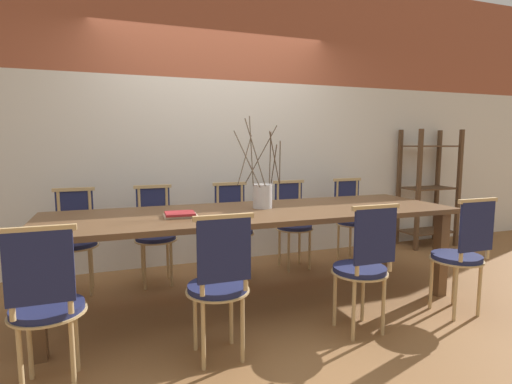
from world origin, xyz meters
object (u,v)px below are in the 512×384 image
Objects in this scene: vase_centerpiece at (262,194)px; shelving_rack at (428,188)px; dining_table at (256,220)px; book_stack at (180,214)px; chair_far_center at (233,225)px; chair_near_center at (364,263)px.

vase_centerpiece is 0.52× the size of shelving_rack.
book_stack reaches higher than dining_table.
shelving_rack reaches higher than dining_table.
shelving_rack is at bearing 20.51° from dining_table.
chair_far_center reaches higher than book_stack.
chair_near_center is at bearing -64.62° from vase_centerpiece.
dining_table is at bearing -133.79° from vase_centerpiece.
shelving_rack is (2.72, 1.02, 0.04)m from dining_table.
vase_centerpiece is (0.06, -0.67, 0.39)m from chair_far_center.
dining_table is 0.94m from chair_near_center.
shelving_rack is at bearing 38.91° from chair_near_center.
vase_centerpiece is 3.07× the size of book_stack.
chair_near_center is at bearing -141.09° from shelving_rack.
vase_centerpiece reaches higher than chair_near_center.
vase_centerpiece is at bearing 46.21° from dining_table.
shelving_rack reaches higher than chair_far_center.
chair_far_center is (-0.47, 1.54, 0.00)m from chair_near_center.
book_stack is (-0.62, -0.07, 0.09)m from dining_table.
chair_near_center and chair_far_center have the same top height.
shelving_rack is (3.34, 1.08, -0.05)m from book_stack.
shelving_rack is (2.21, 1.79, 0.24)m from chair_near_center.
shelving_rack is at bearing 19.31° from vase_centerpiece.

